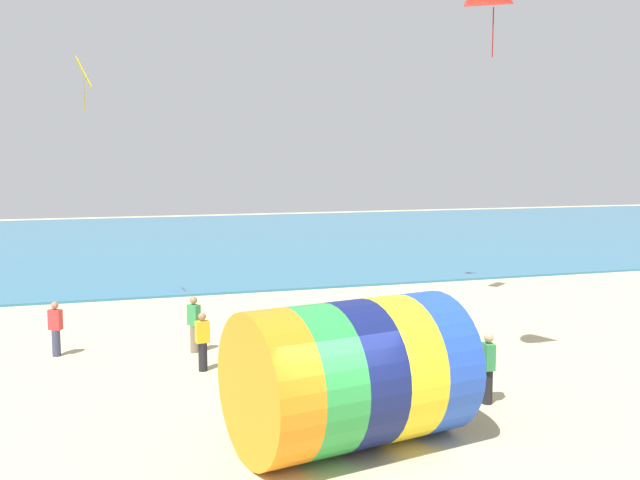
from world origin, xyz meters
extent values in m
plane|color=#CCBA8C|center=(0.00, 0.00, 0.00)|extent=(120.00, 120.00, 0.00)
cube|color=teal|center=(0.00, 37.30, 0.05)|extent=(120.00, 40.00, 0.10)
cylinder|color=orange|center=(-1.17, 0.54, 1.46)|extent=(1.45, 3.03, 2.91)
cylinder|color=green|center=(-0.30, 0.72, 1.46)|extent=(1.45, 3.03, 2.91)
cylinder|color=navy|center=(0.57, 0.89, 1.46)|extent=(1.45, 3.03, 2.91)
cylinder|color=yellow|center=(1.44, 1.07, 1.46)|extent=(1.45, 3.03, 2.91)
cylinder|color=blue|center=(2.31, 1.24, 1.46)|extent=(1.45, 3.03, 2.91)
cylinder|color=black|center=(2.76, 1.34, 1.46)|extent=(0.59, 2.64, 2.68)
cylinder|color=black|center=(4.44, 2.21, 0.41)|extent=(0.24, 0.24, 0.82)
cube|color=#338C4C|center=(4.44, 2.21, 1.13)|extent=(0.26, 0.38, 0.62)
sphere|color=tan|center=(4.44, 2.21, 1.57)|extent=(0.22, 0.22, 0.22)
cube|color=yellow|center=(-4.42, 15.53, 8.77)|extent=(0.55, 0.81, 1.05)
cylinder|color=olive|center=(-4.42, 15.53, 7.98)|extent=(0.03, 0.03, 1.15)
cylinder|color=maroon|center=(5.13, 3.56, 8.70)|extent=(0.03, 0.03, 1.17)
cylinder|color=#383D56|center=(-5.36, 9.46, 0.39)|extent=(0.24, 0.24, 0.78)
cube|color=red|center=(-5.36, 9.46, 1.08)|extent=(0.42, 0.37, 0.59)
sphere|color=#9E7051|center=(-5.36, 9.46, 1.49)|extent=(0.21, 0.21, 0.21)
cylinder|color=black|center=(-1.52, 6.76, 0.39)|extent=(0.24, 0.24, 0.78)
cube|color=yellow|center=(-1.52, 6.76, 1.07)|extent=(0.38, 0.26, 0.58)
sphere|color=#9E7051|center=(-1.52, 6.76, 1.49)|extent=(0.21, 0.21, 0.21)
cylinder|color=#726651|center=(-1.51, 8.67, 0.41)|extent=(0.24, 0.24, 0.82)
cube|color=#338C4C|center=(-1.51, 8.67, 1.13)|extent=(0.39, 0.42, 0.61)
sphere|color=#9E7051|center=(-1.51, 8.67, 1.56)|extent=(0.22, 0.22, 0.22)
camera|label=1|loc=(-4.06, -11.96, 5.69)|focal=40.00mm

